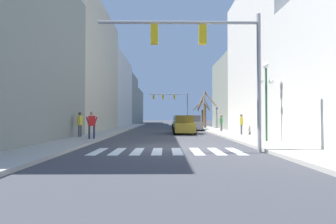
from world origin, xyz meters
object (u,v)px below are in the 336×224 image
object	(u,v)px
pedestrian_on_left_sidewalk	(221,122)
car_parked_right_far	(193,123)
street_lamp_right_corner	(266,86)
car_driving_away_lane	(179,123)
car_parked_left_near	(184,125)
street_tree_right_near	(203,112)
pedestrian_near_right_corner	(241,122)
traffic_signal_near	(211,51)
street_tree_left_near	(205,110)
pedestrian_on_right_sidewalk	(92,123)
pedestrian_waiting_at_curb	(80,122)
traffic_signal_far	(173,101)

from	to	relation	value
pedestrian_on_left_sidewalk	car_parked_right_far	bearing A→B (deg)	55.76
street_lamp_right_corner	car_driving_away_lane	world-z (taller)	street_lamp_right_corner
car_parked_left_near	street_tree_right_near	bearing A→B (deg)	-13.82
car_parked_right_far	pedestrian_near_right_corner	size ratio (longest dim) A/B	2.70
traffic_signal_near	street_tree_right_near	bearing A→B (deg)	82.56
car_parked_left_near	street_tree_left_near	xyz separation A→B (m)	(3.57, 10.10, 1.70)
street_lamp_right_corner	street_tree_left_near	bearing A→B (deg)	91.95
car_parked_left_near	car_driving_away_lane	xyz separation A→B (m)	(0.20, 12.07, -0.02)
pedestrian_on_left_sidewalk	pedestrian_on_right_sidewalk	size ratio (longest dim) A/B	0.93
car_parked_left_near	traffic_signal_near	bearing A→B (deg)	-178.77
street_tree_right_near	pedestrian_waiting_at_curb	bearing A→B (deg)	-117.42
pedestrian_near_right_corner	street_tree_right_near	world-z (taller)	street_tree_right_near
pedestrian_waiting_at_curb	car_parked_left_near	bearing A→B (deg)	136.36
traffic_signal_far	street_lamp_right_corner	world-z (taller)	traffic_signal_far
street_lamp_right_corner	pedestrian_on_right_sidewalk	world-z (taller)	street_lamp_right_corner
car_parked_left_near	pedestrian_waiting_at_curb	size ratio (longest dim) A/B	2.56
traffic_signal_near	pedestrian_near_right_corner	xyz separation A→B (m)	(4.18, 9.74, -3.38)
street_lamp_right_corner	car_driving_away_lane	size ratio (longest dim) A/B	0.98
street_tree_right_near	street_lamp_right_corner	bearing A→B (deg)	-90.23
traffic_signal_near	street_tree_left_near	distance (m)	23.82
pedestrian_on_right_sidewalk	pedestrian_on_left_sidewalk	bearing A→B (deg)	-165.47
car_driving_away_lane	pedestrian_near_right_corner	distance (m)	16.30
traffic_signal_near	pedestrian_on_right_sidewalk	world-z (taller)	traffic_signal_near
pedestrian_on_right_sidewalk	street_tree_right_near	world-z (taller)	street_tree_right_near
car_parked_left_near	pedestrian_on_right_sidewalk	bearing A→B (deg)	139.89
street_lamp_right_corner	car_parked_left_near	bearing A→B (deg)	113.96
car_driving_away_lane	traffic_signal_near	bearing A→B (deg)	-179.81
car_parked_right_far	pedestrian_on_right_sidewalk	bearing A→B (deg)	150.20
car_driving_away_lane	street_tree_right_near	bearing A→B (deg)	-36.50
street_lamp_right_corner	pedestrian_on_right_sidewalk	bearing A→B (deg)	170.92
traffic_signal_far	pedestrian_on_right_sidewalk	xyz separation A→B (m)	(-6.36, -31.59, -3.49)
pedestrian_on_right_sidewalk	street_tree_left_near	distance (m)	20.62
street_tree_left_near	pedestrian_waiting_at_curb	bearing A→B (deg)	-125.53
traffic_signal_near	pedestrian_on_left_sidewalk	bearing A→B (deg)	76.23
street_lamp_right_corner	car_parked_right_far	bearing A→B (deg)	99.66
street_tree_right_near	traffic_signal_far	bearing A→B (deg)	126.66
car_driving_away_lane	pedestrian_on_left_sidewalk	bearing A→B (deg)	-160.74
street_tree_left_near	street_tree_right_near	size ratio (longest dim) A/B	0.98
traffic_signal_far	pedestrian_on_left_sidewalk	bearing A→B (deg)	-79.53
pedestrian_waiting_at_curb	pedestrian_near_right_corner	xyz separation A→B (m)	(12.40, 2.34, -0.07)
pedestrian_near_right_corner	street_tree_left_near	bearing A→B (deg)	10.48
car_parked_right_far	pedestrian_waiting_at_curb	size ratio (longest dim) A/B	2.53
pedestrian_on_right_sidewalk	car_parked_left_near	bearing A→B (deg)	-156.92
pedestrian_on_right_sidewalk	car_driving_away_lane	bearing A→B (deg)	-135.64
traffic_signal_near	pedestrian_near_right_corner	world-z (taller)	traffic_signal_near
pedestrian_near_right_corner	street_tree_right_near	xyz separation A→B (m)	(-0.12, 21.32, 1.29)
pedestrian_on_left_sidewalk	street_tree_right_near	bearing A→B (deg)	28.39
car_parked_right_far	pedestrian_waiting_at_curb	bearing A→B (deg)	142.54
pedestrian_waiting_at_curb	pedestrian_on_left_sidewalk	xyz separation A→B (m)	(11.85, 7.43, -0.09)
traffic_signal_far	street_tree_right_near	size ratio (longest dim) A/B	1.38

